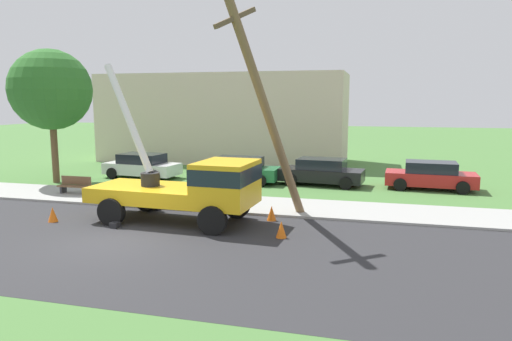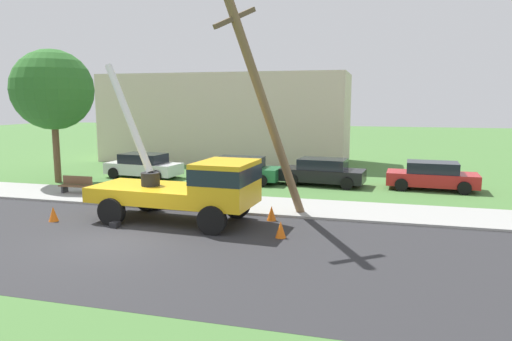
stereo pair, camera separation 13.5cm
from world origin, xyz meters
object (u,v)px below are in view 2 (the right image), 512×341
(parked_sedan_black, at_px, (323,172))
(parked_sedan_red, at_px, (432,176))
(utility_truck, at_px, (193,185))
(traffic_cone_ahead, at_px, (281,229))
(leaning_utility_pole, at_px, (265,107))
(traffic_cone_curbside, at_px, (272,213))
(parked_sedan_white, at_px, (144,166))
(traffic_cone_behind, at_px, (53,214))
(park_bench, at_px, (76,185))
(roadside_tree_near, at_px, (53,90))
(parked_sedan_green, at_px, (240,170))

(parked_sedan_black, relative_size, parked_sedan_red, 1.01)
(utility_truck, distance_m, traffic_cone_ahead, 3.82)
(leaning_utility_pole, bearing_deg, traffic_cone_curbside, 52.08)
(parked_sedan_white, bearing_deg, leaning_utility_pole, -40.40)
(utility_truck, bearing_deg, parked_sedan_red, 45.40)
(traffic_cone_behind, distance_m, parked_sedan_red, 17.72)
(traffic_cone_behind, relative_size, parked_sedan_white, 0.12)
(traffic_cone_ahead, distance_m, traffic_cone_behind, 8.68)
(leaning_utility_pole, bearing_deg, park_bench, 165.91)
(traffic_cone_behind, bearing_deg, parked_sedan_red, 36.13)
(leaning_utility_pole, bearing_deg, parked_sedan_white, 139.60)
(traffic_cone_behind, relative_size, parked_sedan_red, 0.12)
(traffic_cone_curbside, xyz_separation_m, roadside_tree_near, (-13.40, 5.08, 4.78))
(roadside_tree_near, bearing_deg, park_bench, -41.21)
(leaning_utility_pole, distance_m, traffic_cone_curbside, 3.98)
(traffic_cone_ahead, height_order, park_bench, park_bench)
(parked_sedan_red, bearing_deg, utility_truck, -134.60)
(parked_sedan_green, bearing_deg, parked_sedan_red, 3.48)
(utility_truck, height_order, parked_sedan_green, utility_truck)
(parked_sedan_green, bearing_deg, traffic_cone_behind, -113.63)
(leaning_utility_pole, xyz_separation_m, parked_sedan_black, (1.11, 8.28, -3.53))
(utility_truck, bearing_deg, roadside_tree_near, 150.12)
(utility_truck, xyz_separation_m, parked_sedan_red, (9.13, 9.26, -0.70))
(park_bench, bearing_deg, traffic_cone_behind, -63.02)
(parked_sedan_white, xyz_separation_m, parked_sedan_red, (15.98, 0.48, 0.00))
(traffic_cone_ahead, distance_m, parked_sedan_white, 14.26)
(parked_sedan_black, height_order, park_bench, parked_sedan_black)
(park_bench, distance_m, roadside_tree_near, 6.29)
(traffic_cone_behind, bearing_deg, leaning_utility_pole, 14.63)
(roadside_tree_near, bearing_deg, utility_truck, -29.88)
(leaning_utility_pole, distance_m, parked_sedan_white, 12.78)
(traffic_cone_ahead, xyz_separation_m, parked_sedan_black, (0.11, 10.12, 0.43))
(traffic_cone_behind, bearing_deg, parked_sedan_green, 66.37)
(parked_sedan_green, xyz_separation_m, parked_sedan_red, (10.00, 0.61, 0.00))
(traffic_cone_behind, height_order, parked_sedan_black, parked_sedan_black)
(leaning_utility_pole, height_order, parked_sedan_black, leaning_utility_pole)
(parked_sedan_red, bearing_deg, leaning_utility_pole, -128.15)
(traffic_cone_ahead, relative_size, parked_sedan_green, 0.13)
(traffic_cone_ahead, bearing_deg, park_bench, 158.41)
(parked_sedan_black, bearing_deg, park_bench, -152.46)
(leaning_utility_pole, distance_m, traffic_cone_behind, 8.87)
(traffic_cone_curbside, distance_m, parked_sedan_red, 10.42)
(utility_truck, relative_size, roadside_tree_near, 0.93)
(utility_truck, xyz_separation_m, roadside_tree_near, (-10.70, 6.15, 3.65))
(traffic_cone_ahead, xyz_separation_m, traffic_cone_curbside, (-0.80, 2.09, 0.00))
(utility_truck, height_order, parked_sedan_black, utility_truck)
(parked_sedan_black, xyz_separation_m, roadside_tree_near, (-14.31, -2.95, 4.34))
(parked_sedan_green, distance_m, parked_sedan_red, 10.02)
(parked_sedan_white, bearing_deg, roadside_tree_near, -145.70)
(utility_truck, bearing_deg, traffic_cone_behind, -167.08)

